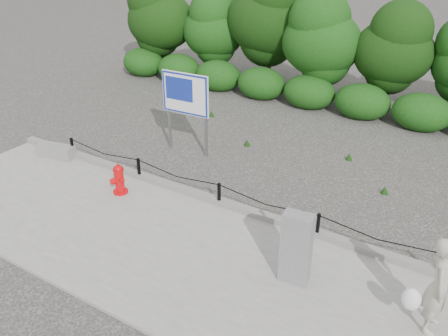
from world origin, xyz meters
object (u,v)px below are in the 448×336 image
fire_hydrant (119,179)px  utility_cabinet (296,248)px  concrete_block (56,151)px  advertising_sign (185,97)px  pedestrian (438,287)px

fire_hydrant → utility_cabinet: size_ratio=0.50×
concrete_block → advertising_sign: size_ratio=0.47×
concrete_block → fire_hydrant: bearing=-10.6°
fire_hydrant → concrete_block: 3.07m
utility_cabinet → advertising_sign: advertising_sign is taller
utility_cabinet → advertising_sign: size_ratio=0.66×
fire_hydrant → concrete_block: size_ratio=0.71×
fire_hydrant → pedestrian: 7.52m
pedestrian → utility_cabinet: (-2.41, -0.09, -0.13)m
utility_cabinet → pedestrian: bearing=-4.8°
pedestrian → advertising_sign: (-7.56, 3.57, 0.77)m
fire_hydrant → concrete_block: bearing=-169.1°
fire_hydrant → concrete_block: (-3.01, 0.56, -0.20)m
utility_cabinet → fire_hydrant: bearing=165.3°
pedestrian → concrete_block: 10.58m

